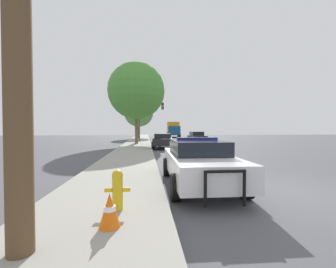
{
  "coord_description": "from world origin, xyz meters",
  "views": [
    {
      "loc": [
        -4.1,
        -5.88,
        1.81
      ],
      "look_at": [
        -1.44,
        21.48,
        1.12
      ],
      "focal_mm": 24.0,
      "sensor_mm": 36.0,
      "label": 1
    }
  ],
  "objects_px": {
    "car_background_midblock": "(163,140)",
    "box_truck": "(173,129)",
    "traffic_light": "(149,113)",
    "tree_sidewalk_far": "(139,112)",
    "tree_sidewalk_mid": "(136,91)",
    "police_car": "(198,161)",
    "traffic_cone": "(110,210)",
    "fire_hydrant": "(118,189)",
    "car_background_oncoming": "(197,137)"
  },
  "relations": [
    {
      "from": "car_background_oncoming",
      "to": "box_truck",
      "type": "relative_size",
      "value": 0.55
    },
    {
      "from": "traffic_light",
      "to": "tree_sidewalk_far",
      "type": "distance_m",
      "value": 11.04
    },
    {
      "from": "police_car",
      "to": "tree_sidewalk_far",
      "type": "bearing_deg",
      "value": -83.99
    },
    {
      "from": "box_truck",
      "to": "tree_sidewalk_far",
      "type": "bearing_deg",
      "value": 42.85
    },
    {
      "from": "car_background_oncoming",
      "to": "tree_sidewalk_mid",
      "type": "distance_m",
      "value": 10.14
    },
    {
      "from": "tree_sidewalk_far",
      "to": "tree_sidewalk_mid",
      "type": "relative_size",
      "value": 0.8
    },
    {
      "from": "fire_hydrant",
      "to": "tree_sidewalk_mid",
      "type": "distance_m",
      "value": 21.15
    },
    {
      "from": "tree_sidewalk_mid",
      "to": "car_background_oncoming",
      "type": "bearing_deg",
      "value": 27.2
    },
    {
      "from": "traffic_light",
      "to": "tree_sidewalk_mid",
      "type": "relative_size",
      "value": 0.58
    },
    {
      "from": "car_background_oncoming",
      "to": "tree_sidewalk_mid",
      "type": "relative_size",
      "value": 0.45
    },
    {
      "from": "tree_sidewalk_mid",
      "to": "tree_sidewalk_far",
      "type": "bearing_deg",
      "value": 91.0
    },
    {
      "from": "fire_hydrant",
      "to": "box_truck",
      "type": "xyz_separation_m",
      "value": [
        6.15,
        41.45,
        1.12
      ]
    },
    {
      "from": "police_car",
      "to": "tree_sidewalk_far",
      "type": "height_order",
      "value": "tree_sidewalk_far"
    },
    {
      "from": "traffic_light",
      "to": "box_truck",
      "type": "bearing_deg",
      "value": 72.58
    },
    {
      "from": "police_car",
      "to": "fire_hydrant",
      "type": "relative_size",
      "value": 6.0
    },
    {
      "from": "tree_sidewalk_far",
      "to": "car_background_midblock",
      "type": "bearing_deg",
      "value": -82.02
    },
    {
      "from": "traffic_light",
      "to": "tree_sidewalk_far",
      "type": "xyz_separation_m",
      "value": [
        -1.71,
        10.87,
        0.92
      ]
    },
    {
      "from": "traffic_light",
      "to": "traffic_cone",
      "type": "bearing_deg",
      "value": -92.2
    },
    {
      "from": "police_car",
      "to": "fire_hydrant",
      "type": "height_order",
      "value": "police_car"
    },
    {
      "from": "car_background_midblock",
      "to": "tree_sidewalk_mid",
      "type": "xyz_separation_m",
      "value": [
        -2.56,
        4.85,
        5.23
      ]
    },
    {
      "from": "car_background_midblock",
      "to": "fire_hydrant",
      "type": "bearing_deg",
      "value": -93.1
    },
    {
      "from": "police_car",
      "to": "car_background_oncoming",
      "type": "relative_size",
      "value": 1.24
    },
    {
      "from": "fire_hydrant",
      "to": "tree_sidewalk_mid",
      "type": "bearing_deg",
      "value": 91.35
    },
    {
      "from": "tree_sidewalk_mid",
      "to": "traffic_cone",
      "type": "height_order",
      "value": "tree_sidewalk_mid"
    },
    {
      "from": "police_car",
      "to": "tree_sidewalk_mid",
      "type": "height_order",
      "value": "tree_sidewalk_mid"
    },
    {
      "from": "tree_sidewalk_far",
      "to": "tree_sidewalk_mid",
      "type": "distance_m",
      "value": 15.38
    },
    {
      "from": "traffic_cone",
      "to": "police_car",
      "type": "bearing_deg",
      "value": 54.41
    },
    {
      "from": "car_background_midblock",
      "to": "car_background_oncoming",
      "type": "distance_m",
      "value": 10.22
    },
    {
      "from": "tree_sidewalk_far",
      "to": "traffic_cone",
      "type": "bearing_deg",
      "value": -88.87
    },
    {
      "from": "car_background_midblock",
      "to": "box_truck",
      "type": "relative_size",
      "value": 0.63
    },
    {
      "from": "car_background_midblock",
      "to": "box_truck",
      "type": "xyz_separation_m",
      "value": [
        4.07,
        25.86,
        0.96
      ]
    },
    {
      "from": "traffic_light",
      "to": "car_background_midblock",
      "type": "bearing_deg",
      "value": -83.12
    },
    {
      "from": "tree_sidewalk_far",
      "to": "police_car",
      "type": "bearing_deg",
      "value": -84.86
    },
    {
      "from": "police_car",
      "to": "box_truck",
      "type": "bearing_deg",
      "value": -94.83
    },
    {
      "from": "police_car",
      "to": "fire_hydrant",
      "type": "distance_m",
      "value": 3.28
    },
    {
      "from": "traffic_light",
      "to": "traffic_cone",
      "type": "distance_m",
      "value": 25.95
    },
    {
      "from": "tree_sidewalk_far",
      "to": "traffic_cone",
      "type": "xyz_separation_m",
      "value": [
        0.72,
        -36.59,
        -4.28
      ]
    },
    {
      "from": "box_truck",
      "to": "police_car",
      "type": "bearing_deg",
      "value": 87.67
    },
    {
      "from": "police_car",
      "to": "box_truck",
      "type": "xyz_separation_m",
      "value": [
        3.9,
        39.08,
        0.92
      ]
    },
    {
      "from": "box_truck",
      "to": "traffic_cone",
      "type": "relative_size",
      "value": 12.38
    },
    {
      "from": "police_car",
      "to": "car_background_midblock",
      "type": "bearing_deg",
      "value": -88.37
    },
    {
      "from": "traffic_light",
      "to": "car_background_midblock",
      "type": "distance_m",
      "value": 9.85
    },
    {
      "from": "car_background_midblock",
      "to": "tree_sidewalk_far",
      "type": "bearing_deg",
      "value": 102.47
    },
    {
      "from": "box_truck",
      "to": "tree_sidewalk_mid",
      "type": "distance_m",
      "value": 22.44
    },
    {
      "from": "police_car",
      "to": "tree_sidewalk_mid",
      "type": "bearing_deg",
      "value": -80.52
    },
    {
      "from": "fire_hydrant",
      "to": "police_car",
      "type": "bearing_deg",
      "value": 46.46
    },
    {
      "from": "traffic_light",
      "to": "tree_sidewalk_mid",
      "type": "xyz_separation_m",
      "value": [
        -1.44,
        -4.45,
        2.18
      ]
    },
    {
      "from": "police_car",
      "to": "box_truck",
      "type": "relative_size",
      "value": 0.69
    },
    {
      "from": "box_truck",
      "to": "traffic_cone",
      "type": "bearing_deg",
      "value": 85.04
    },
    {
      "from": "box_truck",
      "to": "tree_sidewalk_far",
      "type": "relative_size",
      "value": 1.01
    }
  ]
}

